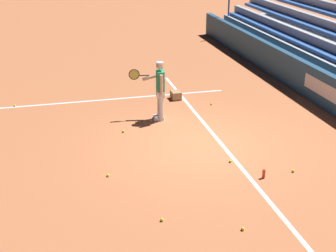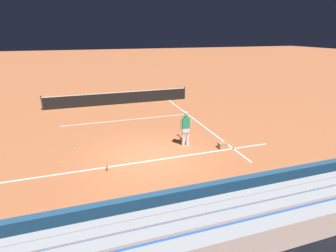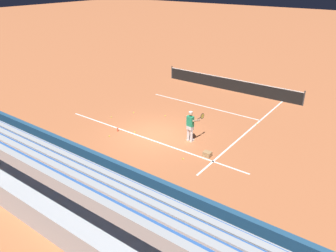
{
  "view_description": "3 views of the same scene",
  "coord_description": "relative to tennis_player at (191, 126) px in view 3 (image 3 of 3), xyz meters",
  "views": [
    {
      "loc": [
        -10.32,
        3.48,
        5.12
      ],
      "look_at": [
        -0.09,
        0.94,
        0.68
      ],
      "focal_mm": 50.0,
      "sensor_mm": 36.0,
      "label": 1
    },
    {
      "loc": [
        -2.49,
        -10.56,
        5.35
      ],
      "look_at": [
        1.31,
        1.17,
        0.91
      ],
      "focal_mm": 28.0,
      "sensor_mm": 36.0,
      "label": 2
    },
    {
      "loc": [
        10.34,
        -12.76,
        8.24
      ],
      "look_at": [
        0.96,
        0.12,
        0.79
      ],
      "focal_mm": 35.0,
      "sensor_mm": 36.0,
      "label": 3
    }
  ],
  "objects": [
    {
      "name": "tennis_ball_far_right",
      "position": [
        -3.9,
        -2.23,
        -0.86
      ],
      "size": [
        0.07,
        0.07,
        0.07
      ],
      "primitive_type": "sphere",
      "color": "#CCE533",
      "rests_on": "ground"
    },
    {
      "name": "tennis_player",
      "position": [
        0.0,
        0.0,
        0.0
      ],
      "size": [
        0.64,
        0.97,
        1.71
      ],
      "color": "silver",
      "rests_on": "ground"
    },
    {
      "name": "tennis_net",
      "position": [
        -2.06,
        8.91,
        -0.4
      ],
      "size": [
        11.09,
        0.09,
        1.07
      ],
      "color": "#33383D",
      "rests_on": "ground"
    },
    {
      "name": "tennis_ball_near_player",
      "position": [
        -0.72,
        1.18,
        -0.86
      ],
      "size": [
        0.07,
        0.07,
        0.07
      ],
      "primitive_type": "sphere",
      "color": "#CCE533",
      "rests_on": "ground"
    },
    {
      "name": "water_bottle",
      "position": [
        -3.99,
        -1.46,
        -0.78
      ],
      "size": [
        0.07,
        0.07,
        0.22
      ],
      "primitive_type": "cylinder",
      "color": "#EA4C33",
      "rests_on": "ground"
    },
    {
      "name": "back_wall_sponsor_board",
      "position": [
        -2.06,
        -5.2,
        -0.34
      ],
      "size": [
        26.36,
        0.25,
        1.1
      ],
      "color": "navy",
      "rests_on": "ground"
    },
    {
      "name": "tennis_ball_midcourt",
      "position": [
        -5.72,
        -0.26,
        -0.86
      ],
      "size": [
        0.07,
        0.07,
        0.07
      ],
      "primitive_type": "sphere",
      "color": "#CCE533",
      "rests_on": "ground"
    },
    {
      "name": "ball_box_cardboard",
      "position": [
        1.58,
        -0.91,
        -0.76
      ],
      "size": [
        0.4,
        0.31,
        0.26
      ],
      "primitive_type": "cube",
      "rotation": [
        0.0,
        0.0,
        0.01
      ],
      "color": "#A87F51",
      "rests_on": "ground"
    },
    {
      "name": "tennis_ball_toward_net",
      "position": [
        2.09,
        4.17,
        -0.86
      ],
      "size": [
        0.07,
        0.07,
        0.07
      ],
      "primitive_type": "sphere",
      "color": "#CCE533",
      "rests_on": "ground"
    },
    {
      "name": "tennis_ball_stray_back",
      "position": [
        0.77,
        -1.85,
        -0.86
      ],
      "size": [
        0.07,
        0.07,
        0.07
      ],
      "primitive_type": "sphere",
      "color": "#CCE533",
      "rests_on": "ground"
    },
    {
      "name": "tennis_ball_far_left",
      "position": [
        -3.09,
        1.9,
        -0.86
      ],
      "size": [
        0.07,
        0.07,
        0.07
      ],
      "primitive_type": "sphere",
      "color": "#CCE533",
      "rests_on": "ground"
    },
    {
      "name": "bleacher_stand",
      "position": [
        -2.06,
        -7.43,
        -0.13
      ],
      "size": [
        25.04,
        3.2,
        3.4
      ],
      "color": "#9EA3A8",
      "rests_on": "ground"
    },
    {
      "name": "court_sideline_white",
      "position": [
        2.05,
        3.34,
        -0.89
      ],
      "size": [
        0.1,
        12.0,
        0.01
      ],
      "primitive_type": "cube",
      "color": "white",
      "rests_on": "ground"
    },
    {
      "name": "tennis_ball_by_box",
      "position": [
        -5.07,
        1.12,
        -0.86
      ],
      "size": [
        0.07,
        0.07,
        0.07
      ],
      "primitive_type": "sphere",
      "color": "#CCE533",
      "rests_on": "ground"
    },
    {
      "name": "ground_plane",
      "position": [
        -2.06,
        -0.66,
        -0.89
      ],
      "size": [
        160.0,
        160.0,
        0.0
      ],
      "primitive_type": "plane",
      "color": "#B7663D"
    },
    {
      "name": "court_service_line_white",
      "position": [
        -2.06,
        4.84,
        -0.89
      ],
      "size": [
        8.22,
        0.1,
        0.01
      ],
      "primitive_type": "cube",
      "color": "white",
      "rests_on": "ground"
    },
    {
      "name": "tennis_ball_on_baseline",
      "position": [
        -3.1,
        -1.02,
        -0.86
      ],
      "size": [
        0.07,
        0.07,
        0.07
      ],
      "primitive_type": "sphere",
      "color": "#CCE533",
      "rests_on": "ground"
    },
    {
      "name": "court_baseline_white",
      "position": [
        -2.06,
        -1.16,
        -0.89
      ],
      "size": [
        12.0,
        0.1,
        0.01
      ],
      "primitive_type": "cube",
      "color": "white",
      "rests_on": "ground"
    }
  ]
}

